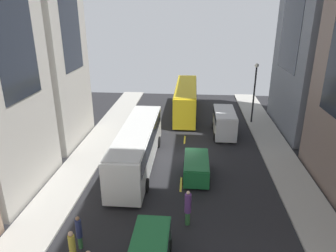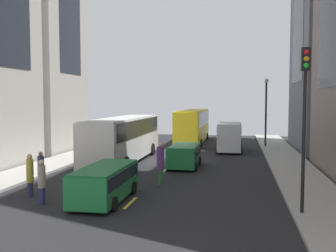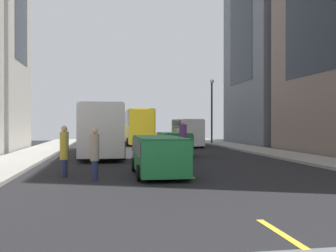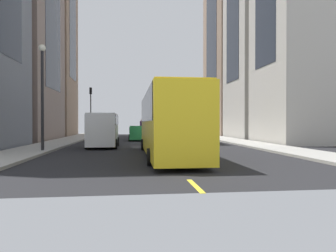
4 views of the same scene
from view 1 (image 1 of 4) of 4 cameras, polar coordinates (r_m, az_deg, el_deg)
ground_plane at (r=27.04m, az=2.80°, el=-6.09°), size 43.85×43.85×0.00m
sidewalk_west at (r=28.49m, az=-14.45°, el=-5.14°), size 3.00×44.00×0.15m
sidewalk_east at (r=28.09m, az=20.35°, el=-6.22°), size 3.00×44.00×0.15m
lane_stripe_2 at (r=23.37m, az=2.42°, el=-10.72°), size 0.16×2.00×0.01m
lane_stripe_3 at (r=30.85m, az=3.09°, el=-2.57°), size 0.16×2.00×0.01m
lane_stripe_4 at (r=38.70m, az=3.49°, el=2.34°), size 0.16×2.00×0.01m
lane_stripe_5 at (r=46.75m, az=3.75°, el=5.58°), size 0.16×2.00×0.01m
city_bus_white at (r=25.23m, az=-5.67°, el=-3.18°), size 2.80×12.43×3.35m
streetcar_yellow at (r=38.08m, az=3.33°, el=5.37°), size 2.70×12.48×3.59m
delivery_van_white at (r=32.10m, az=10.39°, el=0.95°), size 2.25×5.13×2.58m
car_green_1 at (r=23.98m, az=5.25°, el=-7.41°), size 2.04×4.11×1.55m
pedestrian_waiting_curb at (r=18.07m, az=-16.10°, el=-18.21°), size 0.33×0.33×2.03m
pedestrian_crossing_mid at (r=18.94m, az=3.68°, el=-14.69°), size 0.40×0.40×2.33m
pedestrian_crossing_near at (r=17.16m, az=-17.23°, el=-20.65°), size 0.34×0.34×2.08m
streetlamp_near at (r=35.40m, az=15.72°, el=7.01°), size 0.44×0.44×6.66m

